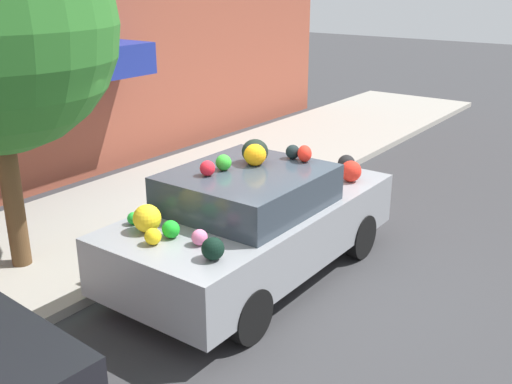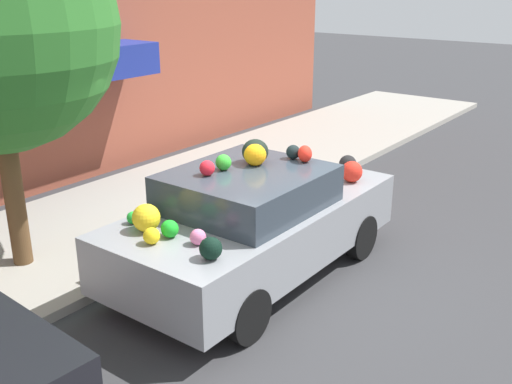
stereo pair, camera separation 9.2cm
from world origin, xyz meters
name	(u,v)px [view 2 (the right image)]	position (x,y,z in m)	size (l,w,h in m)	color
ground_plane	(257,274)	(0.00, 0.00, 0.00)	(60.00, 60.00, 0.00)	#38383A
sidewalk_curb	(115,220)	(0.00, 2.70, 0.06)	(24.00, 3.20, 0.12)	#9E998E
building_facade	(12,54)	(0.01, 4.90, 2.38)	(18.00, 1.20, 4.79)	#9E4C38
fire_hydrant	(258,170)	(2.31, 1.71, 0.47)	(0.20, 0.20, 0.70)	#B2B2B7
art_car	(255,220)	(-0.03, 0.02, 0.75)	(3.96, 1.83, 1.71)	gray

